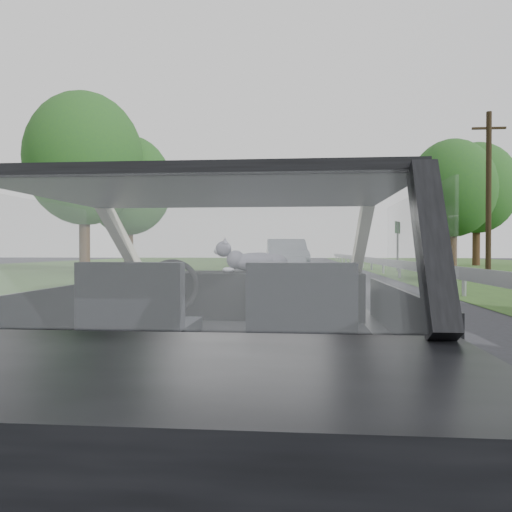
% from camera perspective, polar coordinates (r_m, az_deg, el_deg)
% --- Properties ---
extents(ground, '(140.00, 140.00, 0.00)m').
position_cam_1_polar(ground, '(2.94, -3.30, -22.31)').
color(ground, '#33333C').
rests_on(ground, ground).
extents(subject_car, '(1.80, 4.00, 1.45)m').
position_cam_1_polar(subject_car, '(2.74, -3.31, -8.19)').
color(subject_car, black).
rests_on(subject_car, ground).
extents(dashboard, '(1.58, 0.45, 0.30)m').
position_cam_1_polar(dashboard, '(3.34, -1.74, -4.42)').
color(dashboard, black).
rests_on(dashboard, subject_car).
extents(driver_seat, '(0.50, 0.72, 0.42)m').
position_cam_1_polar(driver_seat, '(2.53, -13.34, -5.40)').
color(driver_seat, black).
rests_on(driver_seat, subject_car).
extents(passenger_seat, '(0.50, 0.72, 0.42)m').
position_cam_1_polar(passenger_seat, '(2.40, 5.20, -5.71)').
color(passenger_seat, black).
rests_on(passenger_seat, subject_car).
extents(steering_wheel, '(0.36, 0.36, 0.04)m').
position_cam_1_polar(steering_wheel, '(3.12, -9.73, -3.50)').
color(steering_wheel, black).
rests_on(steering_wheel, dashboard).
extents(cat, '(0.52, 0.22, 0.23)m').
position_cam_1_polar(cat, '(3.30, 0.25, -0.57)').
color(cat, gray).
rests_on(cat, dashboard).
extents(guardrail, '(0.05, 90.00, 0.32)m').
position_cam_1_polar(guardrail, '(13.27, 22.20, -1.81)').
color(guardrail, '#97999C').
rests_on(guardrail, ground).
extents(other_car, '(2.47, 5.24, 1.67)m').
position_cam_1_polar(other_car, '(23.36, 3.48, -0.07)').
color(other_car, '#99A0AC').
rests_on(other_car, ground).
extents(highway_sign, '(0.53, 1.02, 2.67)m').
position_cam_1_polar(highway_sign, '(27.72, 15.88, 1.06)').
color(highway_sign, '#0A4213').
rests_on(highway_sign, ground).
extents(utility_pole, '(0.26, 0.26, 7.19)m').
position_cam_1_polar(utility_pole, '(24.21, 25.04, 6.43)').
color(utility_pole, black).
rests_on(utility_pole, ground).
extents(tree_2, '(4.69, 4.69, 6.71)m').
position_cam_1_polar(tree_2, '(27.96, 21.51, 5.17)').
color(tree_2, '#21491E').
rests_on(tree_2, ground).
extents(tree_3, '(6.04, 6.04, 8.79)m').
position_cam_1_polar(tree_3, '(40.27, 23.88, 5.26)').
color(tree_3, '#21491E').
rests_on(tree_3, ground).
extents(tree_5, '(7.35, 7.35, 8.93)m').
position_cam_1_polar(tree_5, '(27.14, -19.02, 7.68)').
color(tree_5, '#21491E').
rests_on(tree_5, ground).
extents(tree_6, '(6.35, 6.35, 7.31)m').
position_cam_1_polar(tree_6, '(28.85, -14.37, 5.66)').
color(tree_6, '#21491E').
rests_on(tree_6, ground).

